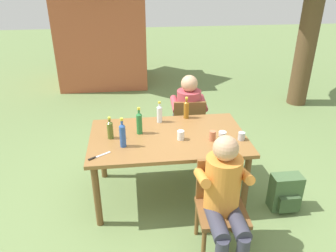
# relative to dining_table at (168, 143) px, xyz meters

# --- Properties ---
(ground_plane) EXTENTS (24.00, 24.00, 0.00)m
(ground_plane) POSITION_rel_dining_table_xyz_m (0.00, 0.00, -0.68)
(ground_plane) COLOR #6B844C
(dining_table) EXTENTS (1.70, 1.04, 0.77)m
(dining_table) POSITION_rel_dining_table_xyz_m (0.00, 0.00, 0.00)
(dining_table) COLOR olive
(dining_table) RESTS_ON ground_plane
(chair_far_right) EXTENTS (0.47, 0.47, 0.87)m
(chair_far_right) POSITION_rel_dining_table_xyz_m (0.38, 0.82, -0.19)
(chair_far_right) COLOR brown
(chair_far_right) RESTS_ON ground_plane
(chair_near_right) EXTENTS (0.46, 0.46, 0.87)m
(chair_near_right) POSITION_rel_dining_table_xyz_m (0.39, -0.82, -0.19)
(chair_near_right) COLOR brown
(chair_near_right) RESTS_ON ground_plane
(person_in_white_shirt) EXTENTS (0.47, 0.62, 1.18)m
(person_in_white_shirt) POSITION_rel_dining_table_xyz_m (0.38, 0.93, -0.03)
(person_in_white_shirt) COLOR #B7424C
(person_in_white_shirt) RESTS_ON ground_plane
(person_in_plaid_shirt) EXTENTS (0.47, 0.62, 1.18)m
(person_in_plaid_shirt) POSITION_rel_dining_table_xyz_m (0.38, -0.93, -0.03)
(person_in_plaid_shirt) COLOR orange
(person_in_plaid_shirt) RESTS_ON ground_plane
(bottle_green) EXTENTS (0.06, 0.06, 0.31)m
(bottle_green) POSITION_rel_dining_table_xyz_m (-0.30, 0.10, 0.22)
(bottle_green) COLOR #287A38
(bottle_green) RESTS_ON dining_table
(bottle_amber) EXTENTS (0.06, 0.06, 0.27)m
(bottle_amber) POSITION_rel_dining_table_xyz_m (0.28, 0.45, 0.20)
(bottle_amber) COLOR #996019
(bottle_amber) RESTS_ON dining_table
(bottle_clear) EXTENTS (0.06, 0.06, 0.26)m
(bottle_clear) POSITION_rel_dining_table_xyz_m (-0.06, 0.37, 0.20)
(bottle_clear) COLOR white
(bottle_clear) RESTS_ON dining_table
(bottle_olive) EXTENTS (0.06, 0.06, 0.25)m
(bottle_olive) POSITION_rel_dining_table_xyz_m (-0.62, 0.02, 0.19)
(bottle_olive) COLOR #566623
(bottle_olive) RESTS_ON dining_table
(bottle_blue) EXTENTS (0.06, 0.06, 0.32)m
(bottle_blue) POSITION_rel_dining_table_xyz_m (-0.48, -0.18, 0.22)
(bottle_blue) COLOR #2D56A3
(bottle_blue) RESTS_ON dining_table
(cup_steel) EXTENTS (0.07, 0.07, 0.09)m
(cup_steel) POSITION_rel_dining_table_xyz_m (0.77, -0.18, 0.13)
(cup_steel) COLOR #B2B7BC
(cup_steel) RESTS_ON dining_table
(cup_terracotta) EXTENTS (0.07, 0.07, 0.11)m
(cup_terracotta) POSITION_rel_dining_table_xyz_m (0.46, -0.16, 0.14)
(cup_terracotta) COLOR #BC6B47
(cup_terracotta) RESTS_ON dining_table
(cup_glass) EXTENTS (0.08, 0.08, 0.09)m
(cup_glass) POSITION_rel_dining_table_xyz_m (0.57, -0.14, 0.13)
(cup_glass) COLOR silver
(cup_glass) RESTS_ON dining_table
(cup_white) EXTENTS (0.07, 0.07, 0.10)m
(cup_white) POSITION_rel_dining_table_xyz_m (0.12, -0.10, 0.14)
(cup_white) COLOR white
(cup_white) RESTS_ON dining_table
(table_knife) EXTENTS (0.21, 0.15, 0.01)m
(table_knife) POSITION_rel_dining_table_xyz_m (-0.73, -0.35, 0.09)
(table_knife) COLOR silver
(table_knife) RESTS_ON dining_table
(backpack_by_near_side) EXTENTS (0.32, 0.24, 0.42)m
(backpack_by_near_side) POSITION_rel_dining_table_xyz_m (1.25, -0.42, -0.48)
(backpack_by_near_side) COLOR #47663D
(backpack_by_near_side) RESTS_ON ground_plane
(brick_kiosk) EXTENTS (2.14, 1.85, 2.87)m
(brick_kiosk) POSITION_rel_dining_table_xyz_m (-0.94, 4.44, 0.82)
(brick_kiosk) COLOR #B25638
(brick_kiosk) RESTS_ON ground_plane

